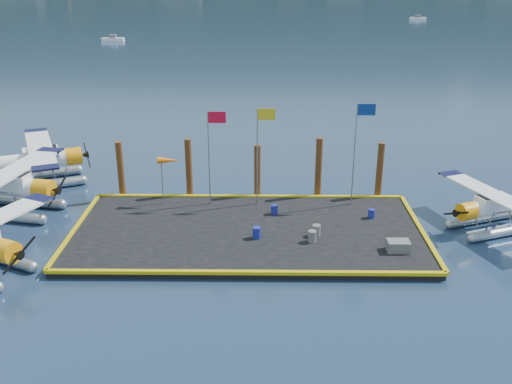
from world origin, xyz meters
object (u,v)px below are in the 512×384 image
drum_1 (312,236)px  windsock (169,161)px  seaplane_b (6,189)px  piling_3 (318,170)px  piling_0 (121,171)px  drum_2 (316,230)px  drum_3 (257,233)px  flagpole_blue (358,140)px  seaplane_c (36,163)px  piling_4 (380,172)px  drum_4 (371,214)px  flagpole_red (212,144)px  flagpole_yellow (261,142)px  seaplane_d (496,209)px  drum_5 (274,210)px  piling_1 (189,170)px  crate (398,246)px  piling_2 (257,173)px

drum_1 → windsock: windsock is taller
seaplane_b → piling_3: size_ratio=2.43×
piling_0 → windsock: bearing=-24.7°
seaplane_b → windsock: 10.29m
seaplane_b → drum_2: seaplane_b is taller
piling_3 → drum_3: bearing=-121.3°
flagpole_blue → seaplane_c: bearing=169.0°
seaplane_c → piling_0: bearing=44.3°
piling_4 → drum_4: bearing=-106.2°
flagpole_red → piling_4: (10.79, 1.60, -2.40)m
seaplane_c → flagpole_blue: flagpole_blue is taller
drum_1 → flagpole_yellow: flagpole_yellow is taller
flagpole_red → seaplane_b: bearing=-176.8°
drum_3 → drum_4: (6.89, 2.82, -0.05)m
seaplane_c → seaplane_d: bearing=52.8°
drum_3 → piling_4: piling_4 is taller
seaplane_d → windsock: windsock is taller
piling_4 → drum_1: bearing=-125.2°
seaplane_d → flagpole_blue: size_ratio=1.29×
drum_5 → piling_1: piling_1 is taller
drum_1 → flagpole_blue: flagpole_blue is taller
seaplane_c → piling_3: bearing=58.4°
piling_3 → flagpole_blue: bearing=-36.1°
drum_4 → windsock: (-12.44, 2.12, 2.55)m
seaplane_b → piling_4: 23.78m
drum_4 → piling_0: bearing=166.9°
crate → piling_1: piling_1 is taller
seaplane_d → drum_4: 7.21m
seaplane_b → piling_2: piling_2 is taller
seaplane_c → flagpole_red: 13.85m
drum_4 → piling_2: piling_2 is taller
windsock → piling_0: size_ratio=0.78×
drum_3 → crate: size_ratio=0.55×
seaplane_c → piling_4: size_ratio=2.52×
seaplane_c → windsock: size_ratio=3.24×
seaplane_b → drum_1: 19.34m
seaplane_d → flagpole_blue: flagpole_blue is taller
seaplane_c → drum_1: 21.10m
seaplane_c → drum_1: (18.76, -9.62, -0.88)m
seaplane_c → drum_5: seaplane_c is taller
seaplane_c → drum_2: seaplane_c is taller
flagpole_blue → piling_2: (-6.20, 1.60, -2.79)m
seaplane_c → piling_2: 15.90m
drum_2 → windsock: (-8.90, 4.62, 2.50)m
flagpole_red → drum_4: bearing=-12.3°
seaplane_c → flagpole_yellow: bearing=51.0°
drum_4 → windsock: windsock is taller
seaplane_c → flagpole_red: (12.88, -4.26, 2.79)m
drum_5 → piling_3: (2.93, 3.19, 1.46)m
seaplane_b → piling_0: 7.06m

